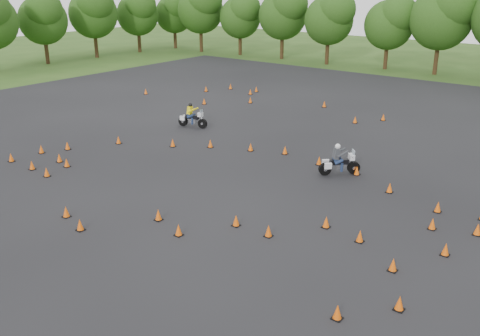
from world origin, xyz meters
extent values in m
plane|color=#2D5119|center=(0.00, 0.00, 0.00)|extent=(140.00, 140.00, 0.00)
plane|color=black|center=(0.00, 6.00, 0.01)|extent=(62.00, 62.00, 0.00)
cone|color=#F75D0A|center=(-5.25, 21.32, 0.23)|extent=(0.26, 0.26, 0.45)
cone|color=#F75D0A|center=(-10.27, 1.48, 0.23)|extent=(0.26, 0.26, 0.45)
cone|color=#F75D0A|center=(-15.18, 22.36, 0.23)|extent=(0.26, 0.26, 0.45)
cone|color=#F75D0A|center=(-0.83, -0.38, 0.23)|extent=(0.26, 0.26, 0.45)
cone|color=#F75D0A|center=(9.39, 3.81, 0.23)|extent=(0.26, 0.26, 0.45)
cone|color=#F75D0A|center=(-12.38, -0.06, 0.23)|extent=(0.26, 0.26, 0.45)
cone|color=#F75D0A|center=(2.01, 1.13, 0.23)|extent=(0.26, 0.26, 0.45)
cone|color=#F75D0A|center=(-8.87, -0.22, 0.23)|extent=(0.26, 0.26, 0.45)
cone|color=#F75D0A|center=(-2.59, -2.90, 0.23)|extent=(0.26, 0.26, 0.45)
cone|color=#F75D0A|center=(6.52, 2.89, 0.23)|extent=(0.26, 0.26, 0.45)
cone|color=#F75D0A|center=(-13.15, 16.53, 0.23)|extent=(0.26, 0.26, 0.45)
cone|color=#F75D0A|center=(-9.29, 1.25, 0.23)|extent=(0.26, 0.26, 0.45)
cone|color=#F75D0A|center=(0.77, -0.87, 0.23)|extent=(0.26, 0.26, 0.45)
cone|color=#F75D0A|center=(3.23, 9.39, 0.23)|extent=(0.26, 0.26, 0.45)
cone|color=#F75D0A|center=(-10.35, 5.61, 0.23)|extent=(0.26, 0.26, 0.45)
cone|color=#F75D0A|center=(8.31, 5.61, 0.23)|extent=(0.26, 0.26, 0.45)
cone|color=#F75D0A|center=(3.56, 1.16, 0.23)|extent=(0.26, 0.26, 0.45)
cone|color=#F75D0A|center=(-19.49, 16.32, 0.23)|extent=(0.26, 0.26, 0.45)
cone|color=#F75D0A|center=(-5.54, 8.38, 0.23)|extent=(0.26, 0.26, 0.45)
cone|color=#F75D0A|center=(8.12, -1.92, 0.23)|extent=(0.26, 0.26, 0.45)
cone|color=#F75D0A|center=(-1.32, 18.50, 0.23)|extent=(0.26, 0.26, 0.45)
cone|color=#F75D0A|center=(-0.09, 20.32, 0.23)|extent=(0.26, 0.26, 0.45)
cone|color=#F75D0A|center=(-12.67, 22.77, 0.23)|extent=(0.26, 0.26, 0.45)
cone|color=#F75D0A|center=(-7.38, 7.15, 0.23)|extent=(0.26, 0.26, 0.45)
cone|color=#F75D0A|center=(4.93, 3.19, 0.23)|extent=(0.26, 0.26, 0.45)
cone|color=#F75D0A|center=(-10.38, -0.08, 0.23)|extent=(0.26, 0.26, 0.45)
cone|color=#F75D0A|center=(7.94, 7.37, 0.23)|extent=(0.26, 0.26, 0.45)
cone|color=#F75D0A|center=(-1.43, 9.98, 0.23)|extent=(0.26, 0.26, 0.45)
cone|color=#F75D0A|center=(-16.19, 20.25, 0.23)|extent=(0.26, 0.26, 0.45)
cone|color=#F75D0A|center=(-10.55, 19.04, 0.23)|extent=(0.26, 0.26, 0.45)
cone|color=#F75D0A|center=(5.46, 8.19, 0.23)|extent=(0.26, 0.26, 0.45)
cone|color=#F75D0A|center=(9.86, 6.17, 0.23)|extent=(0.26, 0.26, 0.45)
cone|color=#F75D0A|center=(-12.44, 21.58, 0.23)|extent=(0.26, 0.26, 0.45)
cone|color=#F75D0A|center=(-11.77, 3.06, 0.23)|extent=(0.26, 0.26, 0.45)
cone|color=#F75D0A|center=(0.98, 9.57, 0.23)|extent=(0.26, 0.26, 0.45)
cone|color=#F75D0A|center=(8.33, 1.64, 0.23)|extent=(0.26, 0.26, 0.45)
cone|color=#F75D0A|center=(9.37, -0.39, 0.23)|extent=(0.26, 0.26, 0.45)
cone|color=#F75D0A|center=(-12.39, 1.77, 0.23)|extent=(0.26, 0.26, 0.45)
cone|color=#F75D0A|center=(-3.30, 9.27, 0.23)|extent=(0.26, 0.26, 0.45)
cone|color=#F75D0A|center=(-4.08, -2.49, 0.23)|extent=(0.26, 0.26, 0.45)
camera|label=1|loc=(13.89, -14.05, 9.42)|focal=40.00mm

